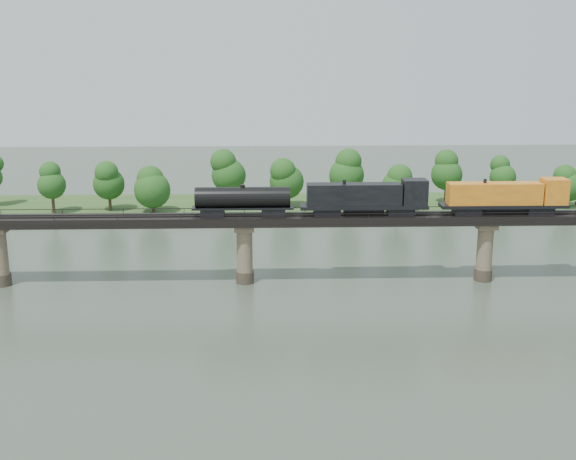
{
  "coord_description": "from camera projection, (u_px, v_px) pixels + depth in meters",
  "views": [
    {
      "loc": [
        3.44,
        -84.5,
        38.24
      ],
      "look_at": [
        7.16,
        30.0,
        9.0
      ],
      "focal_mm": 45.0,
      "sensor_mm": 36.0,
      "label": 1
    }
  ],
  "objects": [
    {
      "name": "ground",
      "position": [
        239.0,
        358.0,
        91.18
      ],
      "size": [
        400.0,
        400.0,
        0.0
      ],
      "primitive_type": "plane",
      "color": "#344133",
      "rests_on": "ground"
    },
    {
      "name": "far_bank",
      "position": [
        251.0,
        207.0,
        173.3
      ],
      "size": [
        300.0,
        24.0,
        1.6
      ],
      "primitive_type": "cube",
      "color": "#2B4A1D",
      "rests_on": "ground"
    },
    {
      "name": "bridge",
      "position": [
        245.0,
        251.0,
        118.88
      ],
      "size": [
        236.0,
        30.0,
        11.5
      ],
      "color": "#473A2D",
      "rests_on": "ground"
    },
    {
      "name": "bridge_superstructure",
      "position": [
        244.0,
        214.0,
        117.32
      ],
      "size": [
        220.0,
        4.9,
        0.75
      ],
      "color": "black",
      "rests_on": "bridge"
    },
    {
      "name": "far_treeline",
      "position": [
        215.0,
        177.0,
        166.72
      ],
      "size": [
        289.06,
        17.54,
        13.6
      ],
      "color": "#382619",
      "rests_on": "far_bank"
    },
    {
      "name": "freight_train",
      "position": [
        459.0,
        197.0,
        117.81
      ],
      "size": [
        84.37,
        3.29,
        5.81
      ],
      "color": "black",
      "rests_on": "bridge"
    }
  ]
}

